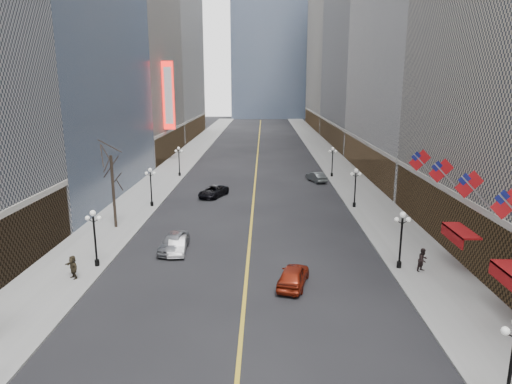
{
  "coord_description": "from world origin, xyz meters",
  "views": [
    {
      "loc": [
        1.25,
        -3.29,
        14.07
      ],
      "look_at": [
        0.86,
        19.75,
        8.59
      ],
      "focal_mm": 32.0,
      "sensor_mm": 36.0,
      "label": 1
    }
  ],
  "objects_px": {
    "car_nb_far": "(213,191)",
    "streetlamp_east_1": "(401,234)",
    "streetlamp_west_1": "(94,232)",
    "streetlamp_east_2": "(355,184)",
    "streetlamp_west_3": "(179,158)",
    "car_sb_far": "(316,177)",
    "streetlamp_east_3": "(332,159)",
    "streetlamp_west_2": "(151,183)",
    "car_nb_mid": "(177,245)",
    "car_sb_mid": "(293,276)",
    "car_nb_near": "(174,242)"
  },
  "relations": [
    {
      "from": "streetlamp_east_3",
      "to": "streetlamp_west_2",
      "type": "height_order",
      "value": "same"
    },
    {
      "from": "car_nb_far",
      "to": "car_sb_far",
      "type": "bearing_deg",
      "value": 55.84
    },
    {
      "from": "streetlamp_west_1",
      "to": "streetlamp_east_1",
      "type": "bearing_deg",
      "value": 0.0
    },
    {
      "from": "car_nb_near",
      "to": "car_nb_mid",
      "type": "bearing_deg",
      "value": -40.17
    },
    {
      "from": "car_sb_mid",
      "to": "car_sb_far",
      "type": "height_order",
      "value": "car_sb_mid"
    },
    {
      "from": "streetlamp_east_1",
      "to": "streetlamp_east_2",
      "type": "xyz_separation_m",
      "value": [
        0.0,
        18.0,
        0.0
      ]
    },
    {
      "from": "car_sb_far",
      "to": "car_nb_mid",
      "type": "bearing_deg",
      "value": 42.57
    },
    {
      "from": "streetlamp_west_1",
      "to": "car_nb_near",
      "type": "distance_m",
      "value": 6.85
    },
    {
      "from": "streetlamp_east_2",
      "to": "car_nb_near",
      "type": "distance_m",
      "value": 23.27
    },
    {
      "from": "streetlamp_east_2",
      "to": "streetlamp_west_3",
      "type": "relative_size",
      "value": 1.0
    },
    {
      "from": "streetlamp_east_1",
      "to": "streetlamp_east_3",
      "type": "distance_m",
      "value": 36.0
    },
    {
      "from": "streetlamp_west_3",
      "to": "car_nb_far",
      "type": "relative_size",
      "value": 0.9
    },
    {
      "from": "car_nb_far",
      "to": "streetlamp_west_3",
      "type": "bearing_deg",
      "value": 139.41
    },
    {
      "from": "streetlamp_east_1",
      "to": "car_nb_mid",
      "type": "height_order",
      "value": "streetlamp_east_1"
    },
    {
      "from": "car_sb_far",
      "to": "car_nb_near",
      "type": "bearing_deg",
      "value": 41.65
    },
    {
      "from": "streetlamp_west_1",
      "to": "streetlamp_east_2",
      "type": "bearing_deg",
      "value": 37.33
    },
    {
      "from": "streetlamp_west_3",
      "to": "car_sb_far",
      "type": "xyz_separation_m",
      "value": [
        20.8,
        -3.36,
        -2.17
      ]
    },
    {
      "from": "streetlamp_east_1",
      "to": "streetlamp_west_3",
      "type": "height_order",
      "value": "same"
    },
    {
      "from": "car_nb_far",
      "to": "car_nb_near",
      "type": "bearing_deg",
      "value": -71.83
    },
    {
      "from": "streetlamp_west_3",
      "to": "car_sb_far",
      "type": "height_order",
      "value": "streetlamp_west_3"
    },
    {
      "from": "streetlamp_east_1",
      "to": "streetlamp_east_2",
      "type": "height_order",
      "value": "same"
    },
    {
      "from": "streetlamp_west_3",
      "to": "streetlamp_east_2",
      "type": "bearing_deg",
      "value": -37.33
    },
    {
      "from": "streetlamp_east_3",
      "to": "streetlamp_west_2",
      "type": "relative_size",
      "value": 1.0
    },
    {
      "from": "car_nb_far",
      "to": "car_sb_mid",
      "type": "bearing_deg",
      "value": -49.91
    },
    {
      "from": "car_nb_near",
      "to": "car_nb_far",
      "type": "distance_m",
      "value": 19.46
    },
    {
      "from": "streetlamp_west_2",
      "to": "streetlamp_east_2",
      "type": "bearing_deg",
      "value": 0.0
    },
    {
      "from": "streetlamp_east_2",
      "to": "car_sb_far",
      "type": "relative_size",
      "value": 1.02
    },
    {
      "from": "streetlamp_east_3",
      "to": "streetlamp_west_1",
      "type": "distance_m",
      "value": 43.05
    },
    {
      "from": "streetlamp_west_2",
      "to": "car_nb_mid",
      "type": "distance_m",
      "value": 15.89
    },
    {
      "from": "streetlamp_east_3",
      "to": "car_sb_mid",
      "type": "bearing_deg",
      "value": -102.14
    },
    {
      "from": "streetlamp_west_2",
      "to": "car_sb_mid",
      "type": "height_order",
      "value": "streetlamp_west_2"
    },
    {
      "from": "streetlamp_east_1",
      "to": "streetlamp_west_2",
      "type": "relative_size",
      "value": 1.0
    },
    {
      "from": "streetlamp_east_1",
      "to": "car_sb_far",
      "type": "distance_m",
      "value": 32.83
    },
    {
      "from": "streetlamp_east_1",
      "to": "car_nb_near",
      "type": "bearing_deg",
      "value": 168.42
    },
    {
      "from": "streetlamp_west_2",
      "to": "car_nb_near",
      "type": "distance_m",
      "value": 15.37
    },
    {
      "from": "car_nb_near",
      "to": "car_sb_mid",
      "type": "xyz_separation_m",
      "value": [
        9.86,
        -6.81,
        -0.03
      ]
    },
    {
      "from": "streetlamp_east_3",
      "to": "car_nb_mid",
      "type": "xyz_separation_m",
      "value": [
        -17.88,
        -32.66,
        -2.24
      ]
    },
    {
      "from": "car_sb_mid",
      "to": "streetlamp_west_3",
      "type": "bearing_deg",
      "value": -54.98
    },
    {
      "from": "car_sb_mid",
      "to": "streetlamp_east_3",
      "type": "bearing_deg",
      "value": -88.38
    },
    {
      "from": "streetlamp_west_3",
      "to": "car_sb_mid",
      "type": "relative_size",
      "value": 0.99
    },
    {
      "from": "streetlamp_west_3",
      "to": "car_sb_mid",
      "type": "bearing_deg",
      "value": -68.75
    },
    {
      "from": "streetlamp_east_3",
      "to": "car_nb_mid",
      "type": "height_order",
      "value": "streetlamp_east_3"
    },
    {
      "from": "car_nb_far",
      "to": "car_sb_mid",
      "type": "distance_m",
      "value": 27.59
    },
    {
      "from": "car_nb_far",
      "to": "streetlamp_east_1",
      "type": "bearing_deg",
      "value": -31.76
    },
    {
      "from": "streetlamp_east_3",
      "to": "streetlamp_east_2",
      "type": "bearing_deg",
      "value": -90.0
    },
    {
      "from": "streetlamp_east_3",
      "to": "streetlamp_west_2",
      "type": "distance_m",
      "value": 29.68
    },
    {
      "from": "streetlamp_east_3",
      "to": "streetlamp_west_2",
      "type": "xyz_separation_m",
      "value": [
        -23.6,
        -18.0,
        0.0
      ]
    },
    {
      "from": "streetlamp_west_2",
      "to": "car_nb_far",
      "type": "height_order",
      "value": "streetlamp_west_2"
    },
    {
      "from": "streetlamp_east_1",
      "to": "car_sb_far",
      "type": "height_order",
      "value": "streetlamp_east_1"
    },
    {
      "from": "streetlamp_west_3",
      "to": "car_sb_far",
      "type": "bearing_deg",
      "value": -9.19
    }
  ]
}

